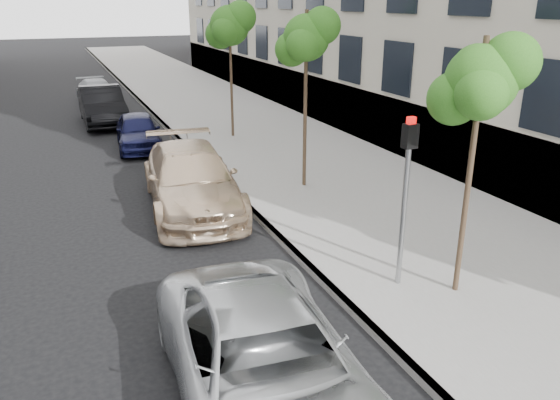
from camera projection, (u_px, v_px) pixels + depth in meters
ground at (340, 392)px, 7.57m from camera, size 160.00×160.00×0.00m
sidewalk at (198, 97)px, 29.86m from camera, size 6.40×72.00×0.14m
curb at (140, 101)px, 28.73m from camera, size 0.15×72.00×0.14m
tree_near at (482, 81)px, 8.69m from camera, size 1.55×1.35×4.53m
tree_mid at (307, 38)px, 14.22m from camera, size 1.59×1.39×4.83m
tree_far at (230, 26)px, 19.82m from camera, size 1.77×1.57×4.96m
signal_pole at (406, 183)px, 9.54m from camera, size 0.25×0.20×3.14m
minivan at (266, 365)px, 7.01m from camera, size 2.77×5.27×1.41m
suv at (191, 179)px, 14.01m from camera, size 2.77×5.62×1.57m
sedan_blue at (138, 131)px, 19.75m from camera, size 1.83×3.86×1.27m
sedan_black at (102, 105)px, 23.65m from camera, size 1.70×4.83×1.59m
sedan_rear at (97, 92)px, 28.22m from camera, size 2.00×4.30×1.22m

